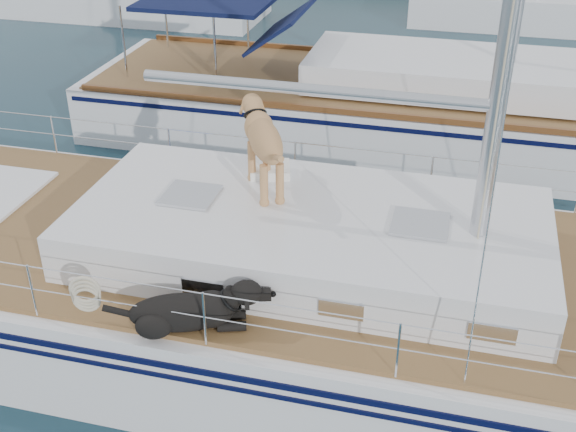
# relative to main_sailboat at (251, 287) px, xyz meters

# --- Properties ---
(ground) EXTENTS (120.00, 120.00, 0.00)m
(ground) POSITION_rel_main_sailboat_xyz_m (-0.09, 0.00, -0.68)
(ground) COLOR black
(ground) RESTS_ON ground
(main_sailboat) EXTENTS (12.00, 3.91, 14.01)m
(main_sailboat) POSITION_rel_main_sailboat_xyz_m (0.00, 0.00, 0.00)
(main_sailboat) COLOR white
(main_sailboat) RESTS_ON ground
(neighbor_sailboat) EXTENTS (11.00, 3.50, 13.30)m
(neighbor_sailboat) POSITION_rel_main_sailboat_xyz_m (0.63, 6.35, -0.05)
(neighbor_sailboat) COLOR white
(neighbor_sailboat) RESTS_ON ground
(bg_boat_west) EXTENTS (8.00, 3.00, 11.65)m
(bg_boat_west) POSITION_rel_main_sailboat_xyz_m (-8.09, 14.00, -0.23)
(bg_boat_west) COLOR white
(bg_boat_west) RESTS_ON ground
(bg_boat_center) EXTENTS (7.20, 3.00, 11.65)m
(bg_boat_center) POSITION_rel_main_sailboat_xyz_m (3.91, 16.00, -0.23)
(bg_boat_center) COLOR white
(bg_boat_center) RESTS_ON ground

